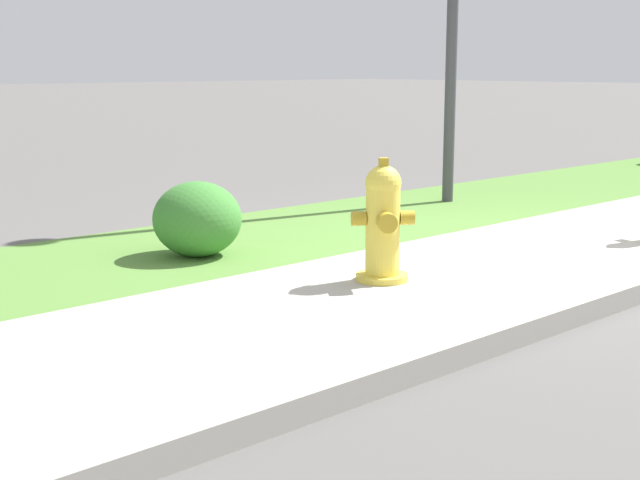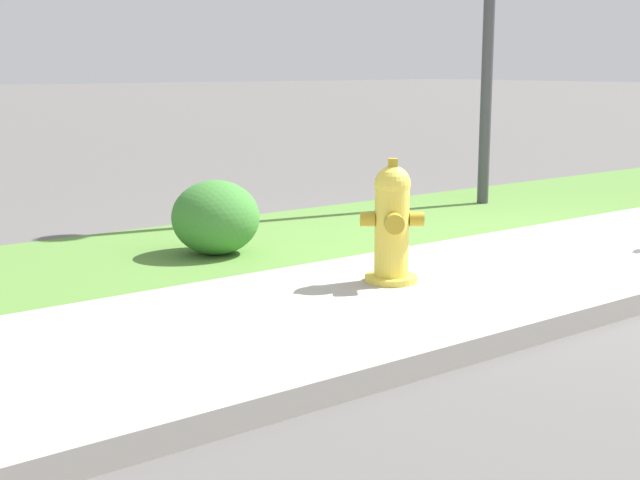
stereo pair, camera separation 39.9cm
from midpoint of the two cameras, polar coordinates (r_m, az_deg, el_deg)
name	(u,v)px [view 2 (the right image)]	position (r m, az deg, el deg)	size (l,w,h in m)	color
ground_plane	(552,262)	(6.44, 16.38, -1.38)	(120.00, 120.00, 0.00)	#5B5956
sidewalk_pavement	(552,261)	(6.43, 16.38, -1.34)	(18.00, 1.95, 0.01)	#ADA89E
grass_verge	(368,223)	(7.70, 4.58, 1.08)	(18.00, 1.94, 0.01)	#568438
fire_hydrant_at_driveway	(392,224)	(5.54, 6.68, 1.01)	(0.37, 0.37, 0.78)	yellow
shrub_bush_near_lamp	(216,217)	(6.41, -4.94, 1.43)	(0.63, 0.63, 0.54)	#3D7F33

